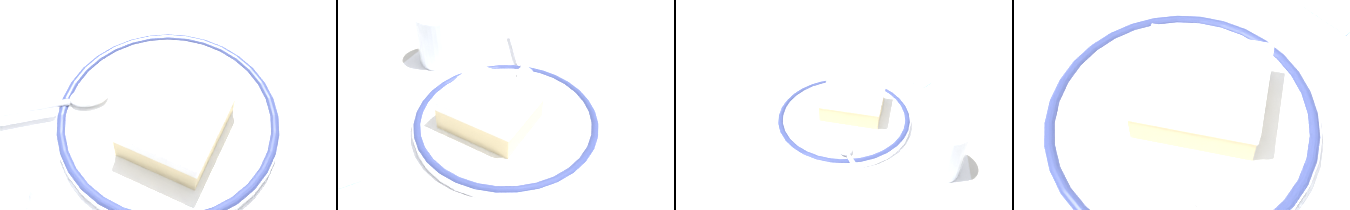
% 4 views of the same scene
% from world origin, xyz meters
% --- Properties ---
extents(ground_plane, '(2.40, 2.40, 0.00)m').
position_xyz_m(ground_plane, '(0.00, 0.00, 0.00)').
color(ground_plane, '#B7B2A8').
extents(placemat, '(0.41, 0.43, 0.00)m').
position_xyz_m(placemat, '(0.00, 0.00, 0.00)').
color(placemat, white).
rests_on(placemat, ground_plane).
extents(plate, '(0.22, 0.22, 0.01)m').
position_xyz_m(plate, '(0.02, -0.02, 0.01)').
color(plate, white).
rests_on(plate, placemat).
extents(cake_slice, '(0.09, 0.10, 0.04)m').
position_xyz_m(cake_slice, '(0.04, -0.03, 0.03)').
color(cake_slice, beige).
rests_on(cake_slice, plate).
extents(spoon, '(0.13, 0.10, 0.01)m').
position_xyz_m(spoon, '(-0.08, -0.04, 0.02)').
color(spoon, silver).
rests_on(spoon, plate).
extents(cup, '(0.06, 0.06, 0.07)m').
position_xyz_m(cup, '(-0.06, -0.17, 0.03)').
color(cup, silver).
rests_on(cup, placemat).
extents(napkin, '(0.15, 0.12, 0.00)m').
position_xyz_m(napkin, '(0.12, 0.12, 0.00)').
color(napkin, white).
rests_on(napkin, placemat).
extents(sugar_packet, '(0.05, 0.06, 0.01)m').
position_xyz_m(sugar_packet, '(0.17, -0.14, 0.00)').
color(sugar_packet, '#8CB2E0').
rests_on(sugar_packet, placemat).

